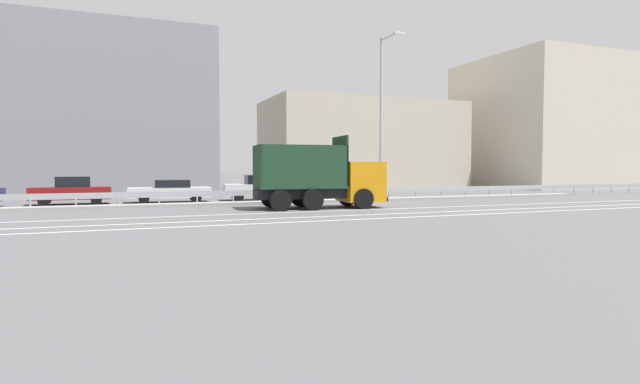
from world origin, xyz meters
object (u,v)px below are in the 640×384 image
at_px(dump_truck, 333,183).
at_px(parked_car_3, 170,191).
at_px(street_lamp_1, 382,112).
at_px(parked_car_4, 259,188).
at_px(parked_car_2, 71,191).
at_px(parked_car_5, 346,187).
at_px(median_road_sign, 349,182).

distance_m(dump_truck, parked_car_3, 10.61).
bearing_deg(street_lamp_1, parked_car_4, 149.89).
xyz_separation_m(dump_truck, street_lamp_1, (4.87, 3.60, 4.29)).
height_order(dump_truck, street_lamp_1, street_lamp_1).
xyz_separation_m(dump_truck, parked_car_4, (-1.99, 7.58, -0.49)).
distance_m(parked_car_2, parked_car_3, 5.41).
distance_m(street_lamp_1, parked_car_5, 6.30).
height_order(street_lamp_1, parked_car_4, street_lamp_1).
xyz_separation_m(parked_car_4, parked_car_5, (6.26, 0.02, -0.05)).
height_order(parked_car_2, parked_car_4, parked_car_4).
relative_size(dump_truck, parked_car_2, 1.60).
xyz_separation_m(dump_truck, median_road_sign, (2.73, 3.84, -0.08)).
bearing_deg(parked_car_5, street_lamp_1, -172.05).
height_order(dump_truck, parked_car_4, dump_truck).
bearing_deg(median_road_sign, parked_car_5, 67.70).
height_order(parked_car_3, parked_car_4, parked_car_4).
height_order(parked_car_3, parked_car_5, parked_car_5).
bearing_deg(parked_car_2, parked_car_4, -93.30).
height_order(parked_car_4, parked_car_5, parked_car_4).
bearing_deg(parked_car_3, parked_car_4, -85.92).
distance_m(dump_truck, street_lamp_1, 7.42).
bearing_deg(median_road_sign, parked_car_4, 141.62).
bearing_deg(dump_truck, median_road_sign, 148.95).
bearing_deg(parked_car_2, parked_car_3, -95.21).
bearing_deg(street_lamp_1, parked_car_2, 167.15).
relative_size(dump_truck, parked_car_3, 1.41).
relative_size(dump_truck, median_road_sign, 3.00).
xyz_separation_m(street_lamp_1, parked_car_5, (-0.60, 4.00, -4.83)).
height_order(dump_truck, parked_car_3, dump_truck).
bearing_deg(dump_truck, street_lamp_1, 130.82).
relative_size(parked_car_3, parked_car_4, 1.07).
xyz_separation_m(parked_car_3, parked_car_4, (5.55, 0.14, 0.10)).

